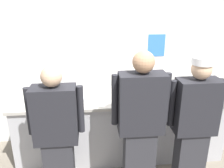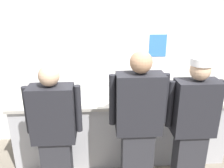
% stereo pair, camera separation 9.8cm
% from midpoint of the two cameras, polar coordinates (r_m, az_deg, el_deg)
% --- Properties ---
extents(wall_back, '(4.51, 0.11, 2.90)m').
position_cam_midpoint_polar(wall_back, '(3.49, 2.23, 8.40)').
color(wall_back, white).
rests_on(wall_back, ground).
extents(prep_counter, '(2.87, 0.74, 0.91)m').
position_cam_midpoint_polar(prep_counter, '(3.38, 2.84, -10.09)').
color(prep_counter, '#B2B2B7').
rests_on(prep_counter, ground).
extents(chef_near_left, '(0.58, 0.24, 1.58)m').
position_cam_midpoint_polar(chef_near_left, '(2.55, -12.83, -11.79)').
color(chef_near_left, '#2D2D33').
rests_on(chef_near_left, ground).
extents(chef_center, '(0.62, 0.24, 1.70)m').
position_cam_midpoint_polar(chef_center, '(2.53, 7.59, -9.93)').
color(chef_center, '#2D2D33').
rests_on(chef_center, ground).
extents(chef_far_right, '(0.59, 0.24, 1.62)m').
position_cam_midpoint_polar(chef_far_right, '(2.73, 20.19, -9.59)').
color(chef_far_right, '#2D2D33').
rests_on(chef_far_right, ground).
extents(plate_stack_front, '(0.24, 0.24, 0.07)m').
position_cam_midpoint_polar(plate_stack_front, '(3.30, -17.64, -2.38)').
color(plate_stack_front, white).
rests_on(plate_stack_front, prep_counter).
extents(plate_stack_rear, '(0.22, 0.22, 0.08)m').
position_cam_midpoint_polar(plate_stack_rear, '(3.17, 5.64, -2.26)').
color(plate_stack_rear, white).
rests_on(plate_stack_rear, prep_counter).
extents(mixing_bowl_steel, '(0.34, 0.34, 0.10)m').
position_cam_midpoint_polar(mixing_bowl_steel, '(3.35, 19.59, -1.95)').
color(mixing_bowl_steel, '#B7BABF').
rests_on(mixing_bowl_steel, prep_counter).
extents(sheet_tray, '(0.51, 0.38, 0.02)m').
position_cam_midpoint_polar(sheet_tray, '(3.17, -4.68, -2.78)').
color(sheet_tray, '#B7BABF').
rests_on(sheet_tray, prep_counter).
extents(squeeze_bottle_primary, '(0.06, 0.06, 0.19)m').
position_cam_midpoint_polar(squeeze_bottle_primary, '(3.35, 10.76, -0.32)').
color(squeeze_bottle_primary, orange).
rests_on(squeeze_bottle_primary, prep_counter).
extents(squeeze_bottle_secondary, '(0.06, 0.06, 0.20)m').
position_cam_midpoint_polar(squeeze_bottle_secondary, '(3.41, 8.82, 0.21)').
color(squeeze_bottle_secondary, red).
rests_on(squeeze_bottle_secondary, prep_counter).
extents(ramekin_green_sauce, '(0.10, 0.10, 0.04)m').
position_cam_midpoint_polar(ramekin_green_sauce, '(3.53, 22.53, -1.75)').
color(ramekin_green_sauce, white).
rests_on(ramekin_green_sauce, prep_counter).
extents(ramekin_red_sauce, '(0.09, 0.09, 0.05)m').
position_cam_midpoint_polar(ramekin_red_sauce, '(3.10, -13.90, -3.63)').
color(ramekin_red_sauce, white).
rests_on(ramekin_red_sauce, prep_counter).
extents(ramekin_orange_sauce, '(0.09, 0.09, 0.05)m').
position_cam_midpoint_polar(ramekin_orange_sauce, '(3.23, 12.43, -2.50)').
color(ramekin_orange_sauce, white).
rests_on(ramekin_orange_sauce, prep_counter).
extents(deli_cup, '(0.09, 0.09, 0.11)m').
position_cam_midpoint_polar(deli_cup, '(3.18, 15.82, -2.69)').
color(deli_cup, white).
rests_on(deli_cup, prep_counter).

